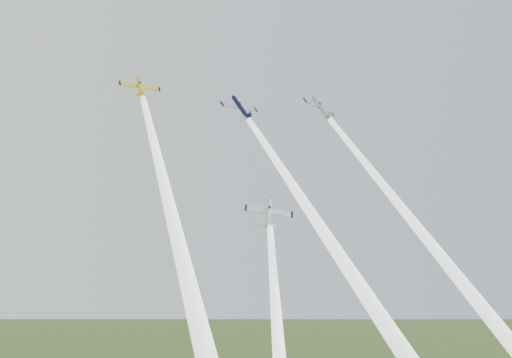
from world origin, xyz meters
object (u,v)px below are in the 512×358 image
at_px(plane_silver_low, 269,213).
at_px(plane_navy, 241,108).
at_px(plane_yellow, 140,87).
at_px(plane_silver_right, 321,108).

bearing_deg(plane_silver_low, plane_navy, 120.54).
xyz_separation_m(plane_yellow, plane_navy, (15.67, -6.24, -3.26)).
relative_size(plane_navy, plane_silver_low, 0.99).
bearing_deg(plane_navy, plane_yellow, 144.65).
height_order(plane_navy, plane_silver_right, plane_silver_right).
relative_size(plane_yellow, plane_navy, 0.94).
bearing_deg(plane_silver_low, plane_silver_right, 53.43).
relative_size(plane_yellow, plane_silver_right, 0.91).
xyz_separation_m(plane_silver_right, plane_silver_low, (-15.31, -8.89, -20.33)).
bearing_deg(plane_silver_right, plane_navy, 167.19).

